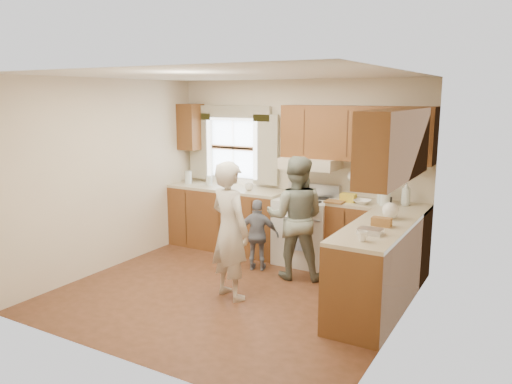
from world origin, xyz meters
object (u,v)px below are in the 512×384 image
Objects in this scene: woman_right at (296,218)px; woman_left at (230,230)px; stove at (306,230)px; child at (258,235)px.

woman_left is at bearing 50.41° from woman_right.
woman_left reaches higher than woman_right.
stove is at bearing -79.34° from woman_left.
woman_left is at bearing 80.34° from child.
woman_left is 1.02m from woman_right.
woman_right is at bearing -78.95° from stove.
stove is at bearing -97.46° from woman_right.
woman_left is 1.02m from child.
child is (-0.18, 0.95, -0.31)m from woman_left.
stove is 1.59m from woman_left.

